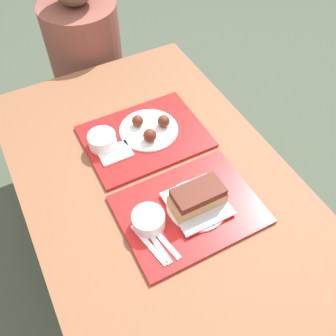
{
  "coord_description": "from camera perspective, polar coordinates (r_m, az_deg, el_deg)",
  "views": [
    {
      "loc": [
        -0.33,
        -0.71,
        1.81
      ],
      "look_at": [
        0.04,
        0.0,
        0.81
      ],
      "focal_mm": 40.0,
      "sensor_mm": 36.0,
      "label": 1
    }
  ],
  "objects": [
    {
      "name": "ground_plane",
      "position": [
        1.97,
        -1.09,
        -15.49
      ],
      "size": [
        12.0,
        12.0,
        0.0
      ],
      "primitive_type": "plane",
      "color": "#424C3D"
    },
    {
      "name": "picnic_table",
      "position": [
        1.38,
        -1.5,
        -4.5
      ],
      "size": [
        0.89,
        1.42,
        0.77
      ],
      "color": "brown",
      "rests_on": "ground_plane"
    },
    {
      "name": "picnic_bench_far",
      "position": [
        2.21,
        -12.36,
        8.85
      ],
      "size": [
        0.85,
        0.28,
        0.42
      ],
      "color": "brown",
      "rests_on": "ground_plane"
    },
    {
      "name": "tray_near",
      "position": [
        1.22,
        3.27,
        -6.32
      ],
      "size": [
        0.45,
        0.34,
        0.01
      ],
      "color": "red",
      "rests_on": "picnic_table"
    },
    {
      "name": "tray_far",
      "position": [
        1.43,
        -3.54,
        4.82
      ],
      "size": [
        0.45,
        0.34,
        0.01
      ],
      "color": "red",
      "rests_on": "picnic_table"
    },
    {
      "name": "bowl_coleslaw_near",
      "position": [
        1.16,
        -3.0,
        -7.89
      ],
      "size": [
        0.1,
        0.1,
        0.05
      ],
      "color": "silver",
      "rests_on": "tray_near"
    },
    {
      "name": "brisket_sandwich_plate",
      "position": [
        1.2,
        4.52,
        -4.81
      ],
      "size": [
        0.2,
        0.2,
        0.09
      ],
      "color": "white",
      "rests_on": "tray_near"
    },
    {
      "name": "plastic_fork_near",
      "position": [
        1.15,
        -1.96,
        -11.11
      ],
      "size": [
        0.03,
        0.17,
        0.0
      ],
      "color": "white",
      "rests_on": "tray_near"
    },
    {
      "name": "plastic_knife_near",
      "position": [
        1.16,
        -0.97,
        -10.67
      ],
      "size": [
        0.05,
        0.17,
        0.0
      ],
      "color": "white",
      "rests_on": "tray_near"
    },
    {
      "name": "plastic_spoon_near",
      "position": [
        1.15,
        -2.96,
        -11.56
      ],
      "size": [
        0.05,
        0.17,
        0.0
      ],
      "color": "white",
      "rests_on": "tray_near"
    },
    {
      "name": "condiment_packet",
      "position": [
        1.26,
        2.74,
        -2.99
      ],
      "size": [
        0.04,
        0.03,
        0.01
      ],
      "color": "teal",
      "rests_on": "tray_near"
    },
    {
      "name": "bowl_coleslaw_far",
      "position": [
        1.38,
        -9.99,
        4.26
      ],
      "size": [
        0.1,
        0.1,
        0.05
      ],
      "color": "silver",
      "rests_on": "tray_far"
    },
    {
      "name": "wings_plate_far",
      "position": [
        1.42,
        -2.79,
        6.04
      ],
      "size": [
        0.22,
        0.22,
        0.06
      ],
      "color": "white",
      "rests_on": "tray_far"
    },
    {
      "name": "napkin_far",
      "position": [
        1.37,
        -8.07,
        2.26
      ],
      "size": [
        0.12,
        0.08,
        0.01
      ],
      "color": "white",
      "rests_on": "tray_far"
    },
    {
      "name": "person_seated_across",
      "position": [
        2.0,
        -12.54,
        17.25
      ],
      "size": [
        0.36,
        0.36,
        0.74
      ],
      "color": "brown",
      "rests_on": "picnic_bench_far"
    }
  ]
}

